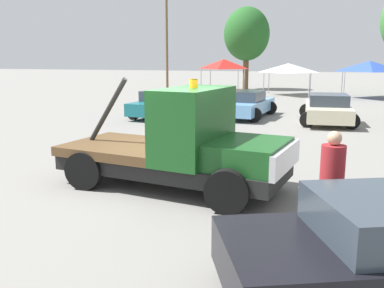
{
  "coord_description": "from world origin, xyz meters",
  "views": [
    {
      "loc": [
        3.22,
        -9.09,
        2.99
      ],
      "look_at": [
        0.5,
        0.0,
        1.05
      ],
      "focal_mm": 40.0,
      "sensor_mm": 36.0,
      "label": 1
    }
  ],
  "objects_px": {
    "tow_truck": "(184,147)",
    "utility_pole": "(167,32)",
    "parked_car_skyblue": "(246,104)",
    "canopy_tent_white": "(288,68)",
    "canopy_tent_red": "(224,64)",
    "parked_car_teal": "(165,104)",
    "canopy_tent_blue": "(369,66)",
    "person_near_truck": "(332,176)",
    "tree_left": "(247,34)",
    "traffic_cone": "(230,144)",
    "parked_car_cream": "(328,109)"
  },
  "relations": [
    {
      "from": "tree_left",
      "to": "person_near_truck",
      "type": "bearing_deg",
      "value": -77.89
    },
    {
      "from": "parked_car_teal",
      "to": "tree_left",
      "type": "height_order",
      "value": "tree_left"
    },
    {
      "from": "tow_truck",
      "to": "canopy_tent_red",
      "type": "distance_m",
      "value": 26.15
    },
    {
      "from": "person_near_truck",
      "to": "canopy_tent_red",
      "type": "relative_size",
      "value": 0.59
    },
    {
      "from": "tow_truck",
      "to": "canopy_tent_red",
      "type": "relative_size",
      "value": 1.83
    },
    {
      "from": "person_near_truck",
      "to": "canopy_tent_blue",
      "type": "height_order",
      "value": "canopy_tent_blue"
    },
    {
      "from": "parked_car_cream",
      "to": "canopy_tent_white",
      "type": "height_order",
      "value": "canopy_tent_white"
    },
    {
      "from": "tow_truck",
      "to": "person_near_truck",
      "type": "bearing_deg",
      "value": -20.01
    },
    {
      "from": "parked_car_skyblue",
      "to": "parked_car_cream",
      "type": "distance_m",
      "value": 3.97
    },
    {
      "from": "person_near_truck",
      "to": "parked_car_cream",
      "type": "relative_size",
      "value": 0.38
    },
    {
      "from": "parked_car_skyblue",
      "to": "canopy_tent_blue",
      "type": "distance_m",
      "value": 14.25
    },
    {
      "from": "parked_car_skyblue",
      "to": "canopy_tent_white",
      "type": "bearing_deg",
      "value": 2.62
    },
    {
      "from": "canopy_tent_red",
      "to": "canopy_tent_white",
      "type": "relative_size",
      "value": 0.89
    },
    {
      "from": "canopy_tent_red",
      "to": "canopy_tent_blue",
      "type": "height_order",
      "value": "canopy_tent_red"
    },
    {
      "from": "canopy_tent_red",
      "to": "canopy_tent_white",
      "type": "xyz_separation_m",
      "value": [
        5.2,
        -0.06,
        -0.28
      ]
    },
    {
      "from": "tow_truck",
      "to": "canopy_tent_blue",
      "type": "distance_m",
      "value": 25.36
    },
    {
      "from": "canopy_tent_red",
      "to": "canopy_tent_white",
      "type": "bearing_deg",
      "value": -0.61
    },
    {
      "from": "canopy_tent_white",
      "to": "parked_car_skyblue",
      "type": "bearing_deg",
      "value": -94.39
    },
    {
      "from": "parked_car_skyblue",
      "to": "parked_car_cream",
      "type": "height_order",
      "value": "same"
    },
    {
      "from": "parked_car_skyblue",
      "to": "tree_left",
      "type": "distance_m",
      "value": 19.58
    },
    {
      "from": "canopy_tent_white",
      "to": "canopy_tent_blue",
      "type": "xyz_separation_m",
      "value": [
        5.78,
        -1.04,
        0.2
      ]
    },
    {
      "from": "tow_truck",
      "to": "utility_pole",
      "type": "distance_m",
      "value": 32.25
    },
    {
      "from": "parked_car_cream",
      "to": "traffic_cone",
      "type": "relative_size",
      "value": 8.68
    },
    {
      "from": "parked_car_cream",
      "to": "tow_truck",
      "type": "bearing_deg",
      "value": 161.07
    },
    {
      "from": "parked_car_teal",
      "to": "canopy_tent_white",
      "type": "relative_size",
      "value": 1.43
    },
    {
      "from": "canopy_tent_blue",
      "to": "utility_pole",
      "type": "bearing_deg",
      "value": 162.91
    },
    {
      "from": "canopy_tent_blue",
      "to": "traffic_cone",
      "type": "distance_m",
      "value": 21.36
    },
    {
      "from": "person_near_truck",
      "to": "canopy_tent_blue",
      "type": "distance_m",
      "value": 26.56
    },
    {
      "from": "parked_car_skyblue",
      "to": "tree_left",
      "type": "height_order",
      "value": "tree_left"
    },
    {
      "from": "parked_car_teal",
      "to": "canopy_tent_white",
      "type": "xyz_separation_m",
      "value": [
        5.0,
        14.43,
        1.47
      ]
    },
    {
      "from": "person_near_truck",
      "to": "parked_car_skyblue",
      "type": "height_order",
      "value": "person_near_truck"
    },
    {
      "from": "tow_truck",
      "to": "canopy_tent_blue",
      "type": "xyz_separation_m",
      "value": [
        6.17,
        24.56,
        1.34
      ]
    },
    {
      "from": "parked_car_cream",
      "to": "parked_car_skyblue",
      "type": "bearing_deg",
      "value": 75.4
    },
    {
      "from": "person_near_truck",
      "to": "utility_pole",
      "type": "distance_m",
      "value": 35.09
    },
    {
      "from": "parked_car_skyblue",
      "to": "utility_pole",
      "type": "relative_size",
      "value": 0.48
    },
    {
      "from": "canopy_tent_white",
      "to": "traffic_cone",
      "type": "height_order",
      "value": "canopy_tent_white"
    },
    {
      "from": "parked_car_teal",
      "to": "canopy_tent_blue",
      "type": "relative_size",
      "value": 1.39
    },
    {
      "from": "parked_car_skyblue",
      "to": "traffic_cone",
      "type": "xyz_separation_m",
      "value": [
        0.86,
        -8.01,
        -0.39
      ]
    },
    {
      "from": "parked_car_cream",
      "to": "canopy_tent_blue",
      "type": "relative_size",
      "value": 1.36
    },
    {
      "from": "parked_car_teal",
      "to": "traffic_cone",
      "type": "xyz_separation_m",
      "value": [
        4.82,
        -7.02,
        -0.39
      ]
    },
    {
      "from": "parked_car_skyblue",
      "to": "canopy_tent_red",
      "type": "bearing_deg",
      "value": 24.17
    },
    {
      "from": "parked_car_teal",
      "to": "canopy_tent_blue",
      "type": "height_order",
      "value": "canopy_tent_blue"
    },
    {
      "from": "canopy_tent_white",
      "to": "traffic_cone",
      "type": "xyz_separation_m",
      "value": [
        -0.18,
        -21.45,
        -1.86
      ]
    },
    {
      "from": "parked_car_teal",
      "to": "parked_car_skyblue",
      "type": "bearing_deg",
      "value": -67.74
    },
    {
      "from": "parked_car_skyblue",
      "to": "traffic_cone",
      "type": "height_order",
      "value": "parked_car_skyblue"
    },
    {
      "from": "parked_car_teal",
      "to": "canopy_tent_white",
      "type": "distance_m",
      "value": 15.34
    },
    {
      "from": "parked_car_skyblue",
      "to": "tree_left",
      "type": "bearing_deg",
      "value": 16.75
    },
    {
      "from": "tow_truck",
      "to": "traffic_cone",
      "type": "bearing_deg",
      "value": 96.67
    },
    {
      "from": "parked_car_cream",
      "to": "canopy_tent_white",
      "type": "bearing_deg",
      "value": 8.38
    },
    {
      "from": "tree_left",
      "to": "canopy_tent_red",
      "type": "bearing_deg",
      "value": -99.96
    }
  ]
}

